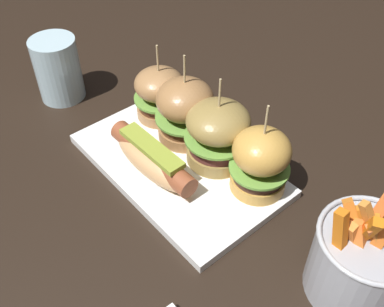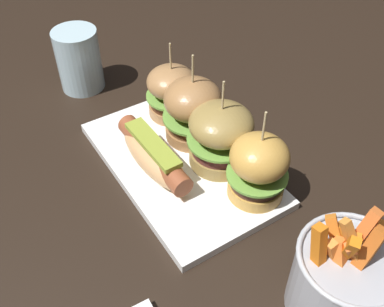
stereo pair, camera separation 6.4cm
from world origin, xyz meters
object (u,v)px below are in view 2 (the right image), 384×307
at_px(platter_main, 181,163).
at_px(hot_dog, 153,155).
at_px(water_glass, 79,60).
at_px(slider_center_left, 193,109).
at_px(slider_center_right, 221,135).
at_px(slider_far_right, 258,167).
at_px(fries_bucket, 344,280).
at_px(slider_far_left, 172,91).

xyz_separation_m(platter_main, hot_dog, (-0.01, -0.04, 0.03)).
height_order(platter_main, water_glass, water_glass).
height_order(slider_center_left, water_glass, slider_center_left).
distance_m(slider_center_right, slider_far_right, 0.08).
xyz_separation_m(slider_center_left, slider_center_right, (0.07, 0.00, -0.00)).
xyz_separation_m(hot_dog, fries_bucket, (0.30, 0.07, 0.02)).
xyz_separation_m(platter_main, slider_far_left, (-0.11, 0.05, 0.05)).
distance_m(platter_main, fries_bucket, 0.30).
bearing_deg(slider_center_right, water_glass, -163.75).
distance_m(platter_main, slider_far_right, 0.14).
distance_m(slider_far_left, slider_center_right, 0.14).
relative_size(platter_main, slider_center_right, 2.24).
bearing_deg(slider_far_right, fries_bucket, -7.34).
bearing_deg(hot_dog, slider_far_left, 137.60).
height_order(slider_center_right, fries_bucket, slider_center_right).
bearing_deg(hot_dog, slider_far_right, 38.20).
bearing_deg(platter_main, slider_far_right, 26.09).
xyz_separation_m(platter_main, fries_bucket, (0.29, 0.03, 0.05)).
height_order(platter_main, hot_dog, hot_dog).
relative_size(hot_dog, water_glass, 1.46).
bearing_deg(water_glass, slider_far_left, 27.58).
relative_size(slider_center_left, water_glass, 1.30).
height_order(slider_far_left, slider_center_right, slider_center_right).
height_order(platter_main, slider_far_right, slider_far_right).
relative_size(slider_center_right, slider_far_right, 1.00).
relative_size(slider_far_left, fries_bucket, 0.87).
bearing_deg(water_glass, hot_dog, 0.32).
bearing_deg(platter_main, fries_bucket, 6.18).
bearing_deg(slider_far_left, water_glass, -152.42).
xyz_separation_m(slider_center_right, slider_far_right, (0.08, 0.01, 0.00)).
xyz_separation_m(slider_far_left, slider_center_right, (0.14, 0.00, 0.01)).
bearing_deg(slider_far_right, hot_dog, -141.80).
height_order(slider_center_right, slider_far_right, same).
relative_size(slider_far_left, water_glass, 1.17).
xyz_separation_m(platter_main, slider_center_left, (-0.04, 0.05, 0.06)).
bearing_deg(slider_far_left, platter_main, -24.65).
bearing_deg(fries_bucket, slider_far_left, 177.43).
xyz_separation_m(hot_dog, slider_center_left, (-0.03, 0.09, 0.03)).
relative_size(hot_dog, slider_far_right, 1.15).
xyz_separation_m(hot_dog, slider_center_right, (0.04, 0.09, 0.03)).
xyz_separation_m(hot_dog, water_glass, (-0.27, -0.00, 0.02)).
bearing_deg(hot_dog, fries_bucket, 13.48).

